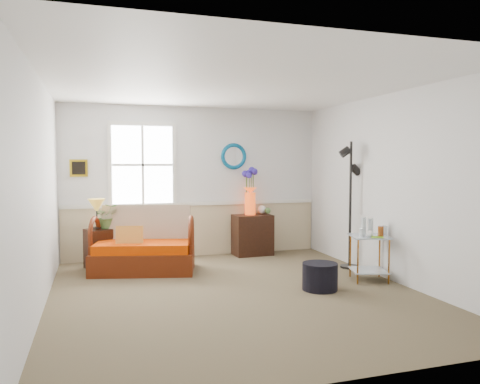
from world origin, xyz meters
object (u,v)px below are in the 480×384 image
object	(u,v)px
loveseat	(143,239)
ottoman	(320,276)
lamp_stand	(98,249)
cabinet	(252,235)
side_table	(369,258)
floor_lamp	(350,205)

from	to	relation	value
loveseat	ottoman	xyz separation A→B (m)	(2.07, -1.70, -0.31)
loveseat	lamp_stand	xyz separation A→B (m)	(-0.65, 0.44, -0.18)
cabinet	lamp_stand	bearing A→B (deg)	-175.71
cabinet	side_table	bearing A→B (deg)	-68.20
loveseat	cabinet	world-z (taller)	loveseat
floor_lamp	cabinet	bearing A→B (deg)	145.19
side_table	cabinet	bearing A→B (deg)	113.78
lamp_stand	side_table	distance (m)	4.07
cabinet	side_table	world-z (taller)	cabinet
loveseat	floor_lamp	world-z (taller)	floor_lamp
lamp_stand	ottoman	size ratio (longest dim) A/B	1.35
cabinet	ottoman	size ratio (longest dim) A/B	1.57
side_table	floor_lamp	xyz separation A→B (m)	(0.15, 0.77, 0.67)
cabinet	floor_lamp	bearing A→B (deg)	-53.82
cabinet	ottoman	bearing A→B (deg)	-89.76
loveseat	cabinet	bearing A→B (deg)	34.15
lamp_stand	cabinet	xyz separation A→B (m)	(2.63, 0.29, 0.05)
loveseat	lamp_stand	bearing A→B (deg)	160.08
side_table	floor_lamp	distance (m)	1.03
lamp_stand	side_table	xyz separation A→B (m)	(3.59, -1.91, 0.01)
side_table	lamp_stand	bearing A→B (deg)	152.05
side_table	ottoman	world-z (taller)	side_table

